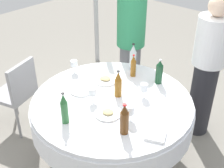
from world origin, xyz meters
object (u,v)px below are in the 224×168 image
at_px(wine_glass_right, 92,92).
at_px(chair_right, 18,90).
at_px(plate_front, 82,90).
at_px(bottle_dark_green_far, 159,72).
at_px(bottle_amber_outer, 118,84).
at_px(bottle_clear_south, 133,58).
at_px(bottle_amber_inner, 133,66).
at_px(dining_table, 112,112).
at_px(plate_left, 108,113).
at_px(person_far, 131,43).
at_px(bottle_green_right, 64,109).
at_px(wine_glass_inner, 74,64).
at_px(plate_rear, 105,79).
at_px(wine_glass_west, 144,88).
at_px(person_south, 207,68).
at_px(bottle_brown_near, 124,120).
at_px(wine_glass_near, 130,110).

bearing_deg(wine_glass_right, chair_right, -169.32).
height_order(plate_front, chair_right, chair_right).
bearing_deg(bottle_dark_green_far, bottle_amber_outer, -108.73).
relative_size(bottle_clear_south, bottle_amber_inner, 1.24).
bearing_deg(dining_table, bottle_amber_inner, 104.99).
bearing_deg(bottle_clear_south, chair_right, -134.30).
bearing_deg(bottle_amber_inner, plate_left, -69.51).
height_order(wine_glass_right, person_far, person_far).
height_order(bottle_dark_green_far, bottle_amber_inner, bottle_dark_green_far).
bearing_deg(bottle_clear_south, bottle_green_right, -82.21).
height_order(bottle_clear_south, plate_front, bottle_clear_south).
height_order(wine_glass_inner, plate_front, wine_glass_inner).
xyz_separation_m(bottle_amber_inner, wine_glass_inner, (-0.52, -0.35, -0.01)).
height_order(plate_rear, chair_right, chair_right).
bearing_deg(bottle_amber_inner, bottle_clear_south, 130.14).
distance_m(wine_glass_west, plate_rear, 0.48).
height_order(plate_left, plate_front, plate_left).
xyz_separation_m(bottle_green_right, person_south, (0.51, 1.50, -0.05)).
height_order(dining_table, person_south, person_south).
bearing_deg(bottle_amber_outer, bottle_brown_near, -43.88).
height_order(bottle_amber_outer, bottle_green_right, bottle_green_right).
bearing_deg(chair_right, plate_front, -89.49).
height_order(dining_table, bottle_dark_green_far, bottle_dark_green_far).
bearing_deg(person_far, wine_glass_inner, -127.40).
bearing_deg(bottle_amber_inner, chair_right, -140.76).
relative_size(wine_glass_west, person_south, 0.09).
bearing_deg(bottle_clear_south, wine_glass_inner, -132.73).
xyz_separation_m(bottle_amber_inner, wine_glass_west, (0.32, -0.24, -0.01)).
distance_m(bottle_dark_green_far, bottle_amber_inner, 0.28).
xyz_separation_m(bottle_dark_green_far, plate_front, (-0.47, -0.62, -0.11)).
distance_m(bottle_brown_near, wine_glass_inner, 1.10).
bearing_deg(bottle_dark_green_far, person_far, 149.46).
height_order(bottle_clear_south, plate_left, bottle_clear_south).
xyz_separation_m(wine_glass_right, plate_rear, (-0.17, 0.35, -0.09)).
relative_size(plate_rear, plate_front, 1.11).
distance_m(dining_table, bottle_dark_green_far, 0.62).
height_order(bottle_green_right, wine_glass_right, bottle_green_right).
bearing_deg(wine_glass_inner, wine_glass_near, -14.18).
height_order(bottle_clear_south, wine_glass_inner, bottle_clear_south).
distance_m(dining_table, plate_front, 0.36).
height_order(bottle_dark_green_far, person_far, person_far).
bearing_deg(plate_front, bottle_amber_inner, 71.15).
bearing_deg(person_far, dining_table, -90.00).
xyz_separation_m(wine_glass_right, person_far, (-0.43, 1.08, -0.01)).
bearing_deg(bottle_amber_outer, bottle_dark_green_far, 71.27).
bearing_deg(plate_left, dining_table, 122.50).
bearing_deg(wine_glass_near, bottle_amber_inner, 126.37).
distance_m(bottle_amber_inner, wine_glass_inner, 0.63).
xyz_separation_m(wine_glass_near, plate_front, (-0.63, 0.04, -0.09)).
bearing_deg(person_far, chair_right, -144.00).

